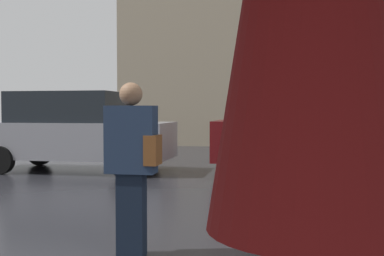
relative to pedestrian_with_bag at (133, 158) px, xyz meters
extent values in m
cube|color=black|center=(-0.01, 0.00, -0.54)|extent=(0.26, 0.16, 0.79)
cube|color=#1E2D47|center=(-0.01, 0.00, 0.18)|extent=(0.47, 0.21, 0.64)
sphere|color=#936B4C|center=(-0.01, 0.00, 0.60)|extent=(0.22, 0.22, 0.22)
cube|color=brown|center=(0.20, 0.00, 0.08)|extent=(0.12, 0.24, 0.28)
cube|color=gray|center=(-3.14, 5.74, -0.23)|extent=(4.30, 1.70, 0.80)
cube|color=black|center=(-3.36, 5.74, 0.52)|extent=(2.37, 1.56, 0.69)
cylinder|color=black|center=(-1.75, 6.59, -0.63)|extent=(0.61, 0.18, 0.61)
cylinder|color=black|center=(-1.75, 4.89, -0.63)|extent=(0.61, 0.18, 0.61)
cylinder|color=black|center=(-4.54, 6.59, -0.63)|extent=(0.61, 0.18, 0.61)
cylinder|color=black|center=(-4.54, 4.89, -0.63)|extent=(0.61, 0.18, 0.61)
cube|color=#590C0F|center=(2.22, 5.66, -0.19)|extent=(4.38, 1.67, 0.83)
cube|color=black|center=(2.00, 5.66, 0.64)|extent=(2.41, 1.54, 0.81)
cylinder|color=black|center=(0.80, 6.50, -0.60)|extent=(0.66, 0.18, 0.66)
cylinder|color=black|center=(0.80, 4.83, -0.60)|extent=(0.66, 0.18, 0.66)
cylinder|color=black|center=(1.43, 2.38, 0.45)|extent=(0.08, 0.08, 2.76)
cube|color=#33281E|center=(1.71, 2.38, 1.58)|extent=(0.56, 0.04, 0.18)
cube|color=#33281E|center=(1.17, 2.38, 1.28)|extent=(0.52, 0.04, 0.18)
camera|label=1|loc=(1.34, -4.21, 0.45)|focal=43.64mm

